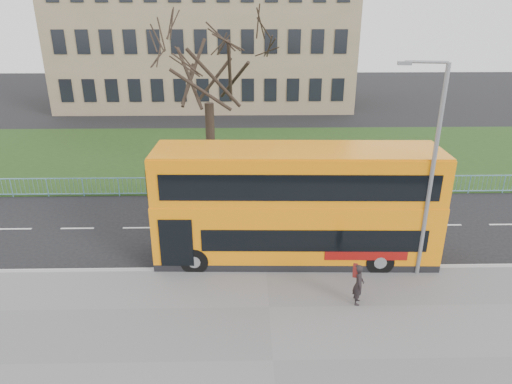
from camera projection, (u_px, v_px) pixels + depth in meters
ground at (265, 252)px, 19.95m from camera, size 120.00×120.00×0.00m
pavement at (273, 362)px, 13.67m from camera, size 80.00×10.50×0.12m
kerb at (266, 270)px, 18.48m from camera, size 80.00×0.20×0.14m
grass_verge at (257, 154)px, 33.19m from camera, size 80.00×15.40×0.08m
guard_railing at (260, 186)px, 25.86m from camera, size 40.00×0.12×1.10m
bare_tree at (208, 89)px, 27.11m from camera, size 7.54×7.54×10.77m
civic_building at (207, 37)px, 49.68m from camera, size 30.00×15.00×14.00m
yellow_bus at (296, 203)px, 18.53m from camera, size 11.46×3.03×4.77m
pedestrian at (358, 284)px, 16.03m from camera, size 0.48×0.63×1.55m
street_lamp at (430, 166)px, 16.50m from camera, size 1.72×0.45×8.17m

